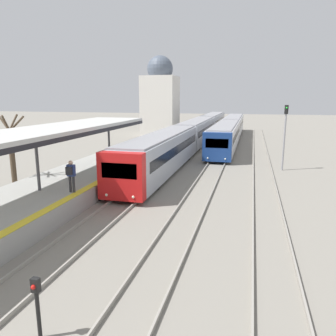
% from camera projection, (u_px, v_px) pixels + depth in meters
% --- Properties ---
extents(platform_canopy, '(4.00, 22.19, 3.16)m').
position_uv_depth(platform_canopy, '(36.00, 133.00, 16.64)').
color(platform_canopy, beige).
rests_on(platform_canopy, station_platform).
extents(person_on_platform, '(0.40, 0.40, 1.66)m').
position_uv_depth(person_on_platform, '(71.00, 174.00, 16.68)').
color(person_on_platform, '#2D2D33').
rests_on(person_on_platform, station_platform).
extents(train_near, '(2.62, 50.80, 3.03)m').
position_uv_depth(train_near, '(197.00, 131.00, 41.60)').
color(train_near, red).
rests_on(train_near, ground_plane).
extents(train_far, '(2.57, 32.96, 2.95)m').
position_uv_depth(train_far, '(230.00, 129.00, 44.07)').
color(train_far, navy).
rests_on(train_far, ground_plane).
extents(signal_post_near, '(0.20, 0.21, 1.62)m').
position_uv_depth(signal_post_near, '(37.00, 301.00, 7.83)').
color(signal_post_near, black).
rests_on(signal_post_near, ground_plane).
extents(signal_mast_far, '(0.28, 0.29, 5.23)m').
position_uv_depth(signal_mast_far, '(285.00, 130.00, 26.02)').
color(signal_mast_far, gray).
rests_on(signal_mast_far, ground_plane).
extents(distant_domed_building, '(5.18, 5.18, 12.15)m').
position_uv_depth(distant_domed_building, '(160.00, 98.00, 51.41)').
color(distant_domed_building, silver).
rests_on(distant_domed_building, ground_plane).
extents(bare_tree_background, '(2.21, 1.40, 4.81)m').
position_uv_depth(bare_tree_background, '(12.00, 157.00, 20.09)').
color(bare_tree_background, '#4C3D2D').
rests_on(bare_tree_background, ground_plane).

